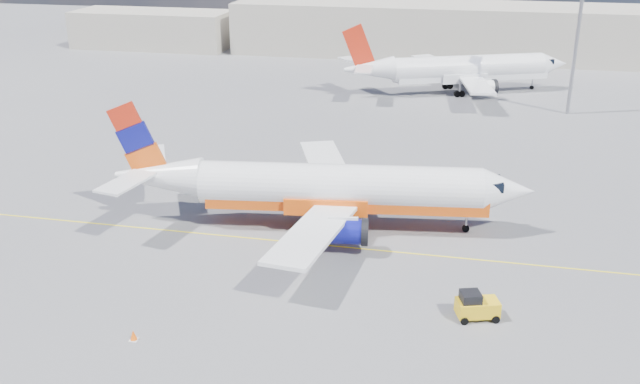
% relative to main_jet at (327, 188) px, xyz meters
% --- Properties ---
extents(ground, '(240.00, 240.00, 0.00)m').
position_rel_main_jet_xyz_m(ground, '(1.42, -6.04, -3.10)').
color(ground, '#5A5A5F').
rests_on(ground, ground).
extents(taxi_line, '(70.00, 0.15, 0.01)m').
position_rel_main_jet_xyz_m(taxi_line, '(1.42, -3.04, -3.09)').
color(taxi_line, yellow).
rests_on(taxi_line, ground).
extents(terminal_main, '(70.00, 14.00, 8.00)m').
position_rel_main_jet_xyz_m(terminal_main, '(6.42, 68.96, 0.90)').
color(terminal_main, '#B9B09F').
rests_on(terminal_main, ground).
extents(terminal_annex, '(26.00, 10.00, 6.00)m').
position_rel_main_jet_xyz_m(terminal_annex, '(-43.58, 65.96, -0.10)').
color(terminal_annex, '#B9B09F').
rests_on(terminal_annex, ground).
extents(main_jet, '(30.71, 24.05, 9.29)m').
position_rel_main_jet_xyz_m(main_jet, '(0.00, 0.00, 0.00)').
color(main_jet, white).
rests_on(main_jet, ground).
extents(second_jet, '(29.46, 22.22, 9.05)m').
position_rel_main_jet_xyz_m(second_jet, '(8.24, 44.05, -0.08)').
color(second_jet, white).
rests_on(second_jet, ground).
extents(gse_tug, '(2.64, 2.08, 1.68)m').
position_rel_main_jet_xyz_m(gse_tug, '(10.90, -10.52, -2.30)').
color(gse_tug, black).
rests_on(gse_tug, ground).
extents(traffic_cone, '(0.45, 0.45, 0.62)m').
position_rel_main_jet_xyz_m(traffic_cone, '(-7.23, -16.75, -2.79)').
color(traffic_cone, white).
rests_on(traffic_cone, ground).
extents(floodlight_mast, '(1.38, 1.38, 18.90)m').
position_rel_main_jet_xyz_m(floodlight_mast, '(20.63, 36.47, 8.23)').
color(floodlight_mast, gray).
rests_on(floodlight_mast, ground).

